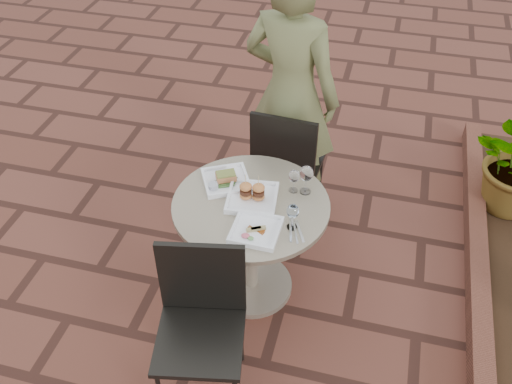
% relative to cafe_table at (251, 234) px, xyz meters
% --- Properties ---
extents(ground, '(60.00, 60.00, 0.00)m').
position_rel_cafe_table_xyz_m(ground, '(-0.20, 0.30, -0.48)').
color(ground, '#582D22').
rests_on(ground, ground).
extents(cafe_table, '(0.90, 0.90, 0.73)m').
position_rel_cafe_table_xyz_m(cafe_table, '(0.00, 0.00, 0.00)').
color(cafe_table, gray).
rests_on(cafe_table, ground).
extents(chair_far, '(0.47, 0.47, 0.93)m').
position_rel_cafe_table_xyz_m(chair_far, '(0.06, 0.70, 0.07)').
color(chair_far, black).
rests_on(chair_far, ground).
extents(chair_near, '(0.52, 0.52, 0.93)m').
position_rel_cafe_table_xyz_m(chair_near, '(-0.08, -0.67, 0.07)').
color(chair_near, black).
rests_on(chair_near, ground).
extents(diner, '(0.77, 0.60, 1.85)m').
position_rel_cafe_table_xyz_m(diner, '(0.04, 0.88, 0.44)').
color(diner, brown).
rests_on(diner, ground).
extents(plate_salmon, '(0.35, 0.35, 0.07)m').
position_rel_cafe_table_xyz_m(plate_salmon, '(-0.19, 0.14, 0.27)').
color(plate_salmon, white).
rests_on(plate_salmon, cafe_table).
extents(plate_sliders, '(0.31, 0.31, 0.18)m').
position_rel_cafe_table_xyz_m(plate_sliders, '(0.00, 0.03, 0.28)').
color(plate_sliders, white).
rests_on(plate_sliders, cafe_table).
extents(plate_tuna, '(0.26, 0.26, 0.03)m').
position_rel_cafe_table_xyz_m(plate_tuna, '(0.09, -0.22, 0.26)').
color(plate_tuna, white).
rests_on(plate_tuna, cafe_table).
extents(wine_glass_right, '(0.07, 0.07, 0.16)m').
position_rel_cafe_table_xyz_m(wine_glass_right, '(0.27, -0.13, 0.36)').
color(wine_glass_right, white).
rests_on(wine_glass_right, cafe_table).
extents(wine_glass_mid, '(0.06, 0.06, 0.15)m').
position_rel_cafe_table_xyz_m(wine_glass_mid, '(0.21, 0.17, 0.35)').
color(wine_glass_mid, white).
rests_on(wine_glass_mid, cafe_table).
extents(wine_glass_far, '(0.08, 0.08, 0.18)m').
position_rel_cafe_table_xyz_m(wine_glass_far, '(0.28, 0.18, 0.38)').
color(wine_glass_far, white).
rests_on(wine_glass_far, cafe_table).
extents(steel_ramekin, '(0.07, 0.07, 0.05)m').
position_rel_cafe_table_xyz_m(steel_ramekin, '(-0.24, 0.06, 0.27)').
color(steel_ramekin, silver).
rests_on(steel_ramekin, cafe_table).
extents(cutlery_set, '(0.16, 0.22, 0.00)m').
position_rel_cafe_table_xyz_m(cutlery_set, '(0.29, -0.15, 0.25)').
color(cutlery_set, silver).
rests_on(cutlery_set, cafe_table).
extents(planter_curb, '(0.12, 3.00, 0.15)m').
position_rel_cafe_table_xyz_m(planter_curb, '(1.40, 0.60, -0.41)').
color(planter_curb, brown).
rests_on(planter_curb, ground).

